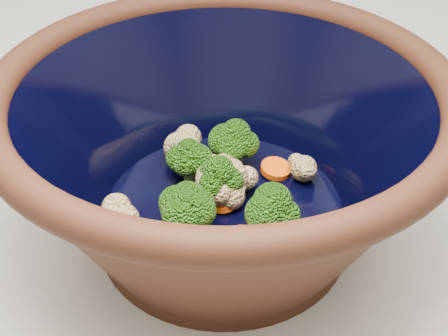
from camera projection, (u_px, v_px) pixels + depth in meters
The scene contains 2 objects.
mixing_bowl at pixel (224, 153), 0.55m from camera, with size 0.45×0.45×0.17m.
vegetable_pile at pixel (219, 183), 0.57m from camera, with size 0.18×0.18×0.06m.
Camera 1 is at (0.14, -0.53, 1.32)m, focal length 50.00 mm.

